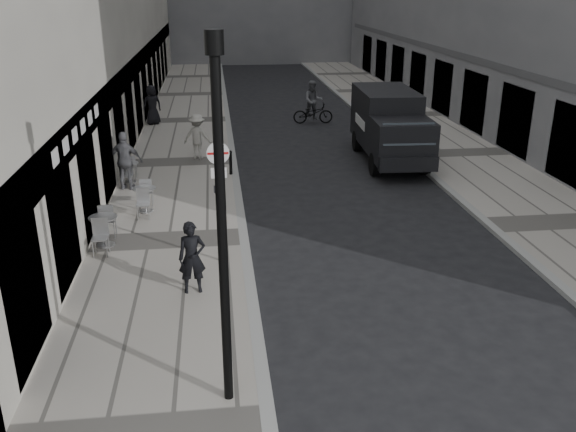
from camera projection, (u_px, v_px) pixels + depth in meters
name	position (u px, v px, depth m)	size (l,w,h in m)	color
sidewalk	(181.00, 163.00, 23.33)	(4.00, 60.00, 0.12)	#A19A91
far_sidewalk	(457.00, 154.00, 24.56)	(4.00, 60.00, 0.12)	#A19A91
walking_man	(192.00, 258.00, 13.22)	(0.59, 0.39, 1.63)	black
sign_post	(219.00, 184.00, 14.28)	(0.53, 0.09, 3.08)	black
lamppost	(221.00, 214.00, 8.90)	(0.26, 0.26, 5.83)	black
bollard_near	(219.00, 182.00, 19.60)	(0.11, 0.11, 0.80)	black
bollard_far	(231.00, 163.00, 21.63)	(0.11, 0.11, 0.81)	black
panel_van	(389.00, 123.00, 23.36)	(2.33, 5.72, 2.65)	black
cyclist	(313.00, 107.00, 29.89)	(1.97, 0.77, 2.09)	black
pedestrian_a	(125.00, 161.00, 19.87)	(1.13, 0.47, 1.93)	slate
pedestrian_b	(197.00, 137.00, 23.42)	(1.12, 0.64, 1.74)	#AAA69C
pedestrian_c	(152.00, 105.00, 29.16)	(0.91, 0.59, 1.87)	black
cafe_table_near	(104.00, 228.00, 15.70)	(0.73, 1.65, 0.94)	#A4A4A6
cafe_table_mid	(145.00, 197.00, 18.06)	(0.68, 1.53, 0.87)	#B1B1B3
cafe_table_far	(130.00, 171.00, 20.72)	(0.63, 1.43, 0.82)	silver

